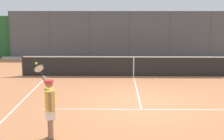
# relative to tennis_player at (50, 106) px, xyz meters

# --- Properties ---
(ground_plane) EXTENTS (60.00, 60.00, 0.00)m
(ground_plane) POSITION_rel_tennis_player_xyz_m (-2.46, -3.03, -0.90)
(ground_plane) COLOR #C67A4C
(court_line_markings) EXTENTS (8.39, 9.62, 0.01)m
(court_line_markings) POSITION_rel_tennis_player_xyz_m (-2.46, -2.23, -0.89)
(court_line_markings) COLOR white
(court_line_markings) RESTS_ON ground
(fence_backdrop) EXTENTS (18.23, 1.37, 3.02)m
(fence_backdrop) POSITION_rel_tennis_player_xyz_m (-2.46, -13.79, 0.45)
(fence_backdrop) COLOR #474C51
(fence_backdrop) RESTS_ON ground
(tennis_net) EXTENTS (10.78, 0.09, 1.07)m
(tennis_net) POSITION_rel_tennis_player_xyz_m (-2.46, -7.84, -0.40)
(tennis_net) COLOR #2D2D2D
(tennis_net) RESTS_ON ground
(tennis_player) EXTENTS (0.74, 1.21, 1.85)m
(tennis_player) POSITION_rel_tennis_player_xyz_m (0.00, 0.00, 0.00)
(tennis_player) COLOR black
(tennis_player) RESTS_ON ground
(tennis_ball_mid_court) EXTENTS (0.07, 0.07, 0.07)m
(tennis_ball_mid_court) POSITION_rel_tennis_player_xyz_m (-3.33, -7.08, -0.86)
(tennis_ball_mid_court) COLOR #CCDB33
(tennis_ball_mid_court) RESTS_ON ground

